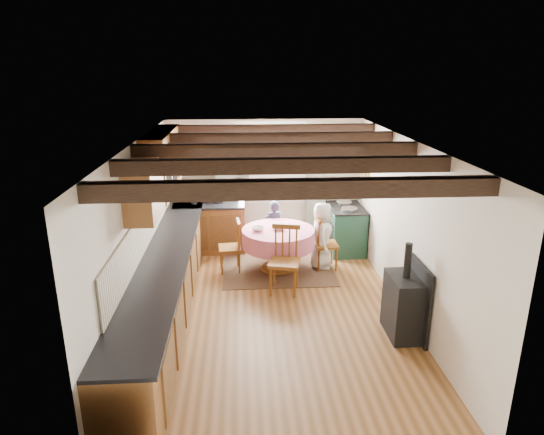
{
  "coord_description": "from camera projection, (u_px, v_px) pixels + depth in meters",
  "views": [
    {
      "loc": [
        -0.45,
        -5.94,
        3.32
      ],
      "look_at": [
        0.0,
        0.8,
        1.15
      ],
      "focal_mm": 31.22,
      "sensor_mm": 36.0,
      "label": 1
    }
  ],
  "objects": [
    {
      "name": "wall_left",
      "position": [
        139.0,
        235.0,
        6.2
      ],
      "size": [
        0.0,
        5.5,
        2.4
      ],
      "primitive_type": "cube",
      "color": "silver",
      "rests_on": "ground"
    },
    {
      "name": "beam_a",
      "position": [
        294.0,
        189.0,
        4.08
      ],
      "size": [
        3.6,
        0.16,
        0.16
      ],
      "primitive_type": "cube",
      "color": "#3B271C",
      "rests_on": "ceiling"
    },
    {
      "name": "beam_e",
      "position": [
        267.0,
        129.0,
        7.88
      ],
      "size": [
        3.6,
        0.16,
        0.16
      ],
      "primitive_type": "cube",
      "color": "#3B271C",
      "rests_on": "ceiling"
    },
    {
      "name": "worktop_back",
      "position": [
        209.0,
        204.0,
        8.65
      ],
      "size": [
        1.3,
        0.64,
        0.04
      ],
      "primitive_type": "cube",
      "color": "black",
      "rests_on": "base_cabinet_back"
    },
    {
      "name": "curtain_right",
      "position": [
        316.0,
        189.0,
        8.93
      ],
      "size": [
        0.35,
        0.1,
        2.1
      ],
      "primitive_type": "cube",
      "color": "#95AE85",
      "rests_on": "wall_back"
    },
    {
      "name": "aga_range",
      "position": [
        345.0,
        228.0,
        8.8
      ],
      "size": [
        0.61,
        0.94,
        0.87
      ],
      "primitive_type": null,
      "color": "#1B4230",
      "rests_on": "floor"
    },
    {
      "name": "window_pane",
      "position": [
        270.0,
        163.0,
        8.8
      ],
      "size": [
        1.2,
        0.01,
        1.4
      ],
      "primitive_type": "cube",
      "color": "white",
      "rests_on": "wall_back"
    },
    {
      "name": "chair_right",
      "position": [
        326.0,
        243.0,
        8.02
      ],
      "size": [
        0.43,
        0.41,
        0.92
      ],
      "primitive_type": null,
      "rotation": [
        0.0,
        0.0,
        1.62
      ],
      "color": "brown",
      "rests_on": "floor"
    },
    {
      "name": "chair_near",
      "position": [
        284.0,
        260.0,
        7.13
      ],
      "size": [
        0.54,
        0.56,
        1.05
      ],
      "primitive_type": null,
      "rotation": [
        0.0,
        0.0,
        -0.23
      ],
      "color": "brown",
      "rests_on": "floor"
    },
    {
      "name": "cast_iron_stove",
      "position": [
        405.0,
        290.0,
        5.95
      ],
      "size": [
        0.38,
        0.63,
        1.26
      ],
      "primitive_type": null,
      "color": "black",
      "rests_on": "floor"
    },
    {
      "name": "bowl_b",
      "position": [
        258.0,
        229.0,
        7.78
      ],
      "size": [
        0.22,
        0.22,
        0.06
      ],
      "primitive_type": "imported",
      "rotation": [
        0.0,
        0.0,
        6.19
      ],
      "color": "silver",
      "rests_on": "dining_table"
    },
    {
      "name": "beam_b",
      "position": [
        283.0,
        166.0,
        5.03
      ],
      "size": [
        3.6,
        0.16,
        0.16
      ],
      "primitive_type": "cube",
      "color": "#3B271C",
      "rests_on": "ceiling"
    },
    {
      "name": "splash_back",
      "position": [
        212.0,
        185.0,
        8.85
      ],
      "size": [
        1.4,
        0.02,
        0.55
      ],
      "primitive_type": "cube",
      "color": "beige",
      "rests_on": "wall_back"
    },
    {
      "name": "worktop_left",
      "position": [
        166.0,
        256.0,
        6.32
      ],
      "size": [
        0.64,
        5.3,
        0.04
      ],
      "primitive_type": "cube",
      "color": "black",
      "rests_on": "base_cabinet_left"
    },
    {
      "name": "base_cabinet_back",
      "position": [
        210.0,
        228.0,
        8.81
      ],
      "size": [
        1.3,
        0.6,
        0.88
      ],
      "primitive_type": "cube",
      "color": "brown",
      "rests_on": "floor"
    },
    {
      "name": "dining_table",
      "position": [
        278.0,
        250.0,
        7.96
      ],
      "size": [
        1.21,
        1.21,
        0.73
      ],
      "primitive_type": null,
      "color": "#CB6B7B",
      "rests_on": "floor"
    },
    {
      "name": "wall_front",
      "position": [
        302.0,
        350.0,
        3.71
      ],
      "size": [
        3.6,
        0.0,
        2.4
      ],
      "primitive_type": "cube",
      "color": "silver",
      "rests_on": "ground"
    },
    {
      "name": "child_right",
      "position": [
        322.0,
        236.0,
        8.01
      ],
      "size": [
        0.43,
        0.6,
        1.16
      ],
      "primitive_type": "imported",
      "rotation": [
        0.0,
        0.0,
        1.45
      ],
      "color": "silver",
      "rests_on": "floor"
    },
    {
      "name": "curtain_left",
      "position": [
        225.0,
        191.0,
        8.82
      ],
      "size": [
        0.35,
        0.1,
        2.1
      ],
      "primitive_type": "cube",
      "color": "#95AE85",
      "rests_on": "wall_back"
    },
    {
      "name": "wall_right",
      "position": [
        408.0,
        229.0,
        6.43
      ],
      "size": [
        0.0,
        5.5,
        2.4
      ],
      "primitive_type": "cube",
      "color": "silver",
      "rests_on": "ground"
    },
    {
      "name": "splash_left",
      "position": [
        145.0,
        228.0,
        6.49
      ],
      "size": [
        0.02,
        4.5,
        0.55
      ],
      "primitive_type": "cube",
      "color": "beige",
      "rests_on": "wall_left"
    },
    {
      "name": "beam_d",
      "position": [
        271.0,
        138.0,
        6.93
      ],
      "size": [
        3.6,
        0.16,
        0.16
      ],
      "primitive_type": "cube",
      "color": "#3B271C",
      "rests_on": "ceiling"
    },
    {
      "name": "wall_picture",
      "position": [
        365.0,
        161.0,
        8.46
      ],
      "size": [
        0.04,
        0.5,
        0.6
      ],
      "primitive_type": "cube",
      "color": "gold",
      "rests_on": "wall_right"
    },
    {
      "name": "wall_plate",
      "position": [
        321.0,
        157.0,
        8.81
      ],
      "size": [
        0.3,
        0.02,
        0.3
      ],
      "primitive_type": "cylinder",
      "rotation": [
        1.57,
        0.0,
        0.0
      ],
      "color": "silver",
      "rests_on": "wall_back"
    },
    {
      "name": "wall_cabinet_glass",
      "position": [
        163.0,
        161.0,
        7.12
      ],
      "size": [
        0.34,
        1.8,
        0.9
      ],
      "primitive_type": "cube",
      "color": "brown",
      "rests_on": "wall_left"
    },
    {
      "name": "curtain_rod",
      "position": [
        271.0,
        131.0,
        8.53
      ],
      "size": [
        2.0,
        0.03,
        0.03
      ],
      "primitive_type": "cylinder",
      "rotation": [
        0.0,
        1.57,
        0.0
      ],
      "color": "black",
      "rests_on": "wall_back"
    },
    {
      "name": "wall_back",
      "position": [
        265.0,
        183.0,
        8.93
      ],
      "size": [
        3.6,
        0.0,
        2.4
      ],
      "primitive_type": "cube",
      "color": "silver",
      "rests_on": "ground"
    },
    {
      "name": "child_far",
      "position": [
        274.0,
        228.0,
        8.6
      ],
      "size": [
        0.43,
        0.34,
        1.02
      ],
      "primitive_type": "imported",
      "rotation": [
        0.0,
        0.0,
        3.42
      ],
      "color": "#313046",
      "rests_on": "floor"
    },
    {
      "name": "beam_c",
      "position": [
        276.0,
        150.0,
        5.98
      ],
      "size": [
        3.6,
        0.16,
        0.16
      ],
      "primitive_type": "cube",
      "color": "#3B271C",
      "rests_on": "ceiling"
    },
    {
      "name": "cup",
      "position": [
        278.0,
        227.0,
        7.85
      ],
      "size": [
        0.13,
        0.13,
        0.09
      ],
      "primitive_type": "imported",
      "rotation": [
        0.0,
        0.0,
        2.15
      ],
      "color": "silver",
      "rests_on": "dining_table"
    },
    {
      "name": "canister_slim",
      "position": [
        221.0,
        196.0,
        8.64
      ],
      "size": [
        0.1,
        0.1,
        0.27
      ],
      "primitive_type": "cylinder",
      "color": "#262628",
      "rests_on": "worktop_back"
    },
    {
      "name": "base_cabinet_left",
      "position": [
        167.0,
        287.0,
        6.46
      ],
      "size": [
        0.6,
        5.3,
        0.88
      ],
      "primitive_type": "cube",
      "color": "brown",
      "rests_on": "floor"
    },
    {
      "name": "rug",
      "position": [
        278.0,
        269.0,
        8.07
      ],
      "size": [
        1.86,
        1.44,
        0.01
      ],
      "primitive_type": "cube",
      "color": "#392E20",
      "rests_on": "floor"
    },
    {
      "name": "floor",
      "position": [
        276.0,
        312.0,
        6.69
      ],
      "size": [
        3.6,
        5.5,
        0.0
      ],
      "primitive_type": "cube",
      "color": "#976236",
      "rests_on": "ground"
    },
    {
      "name": "window_frame",
      "position": [
        270.0,
        163.0,
        8.8
      ],
      "size": [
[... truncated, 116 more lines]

